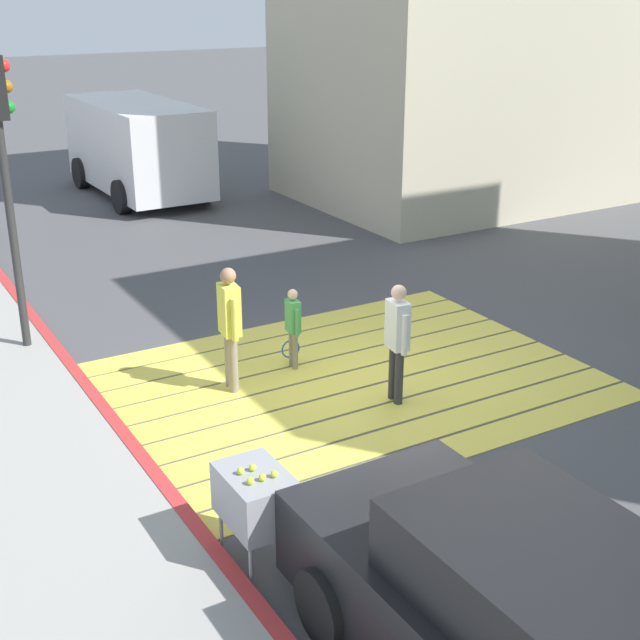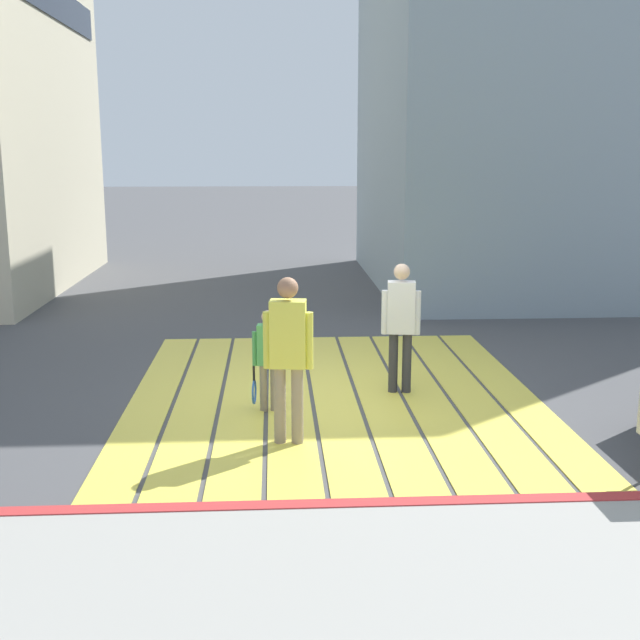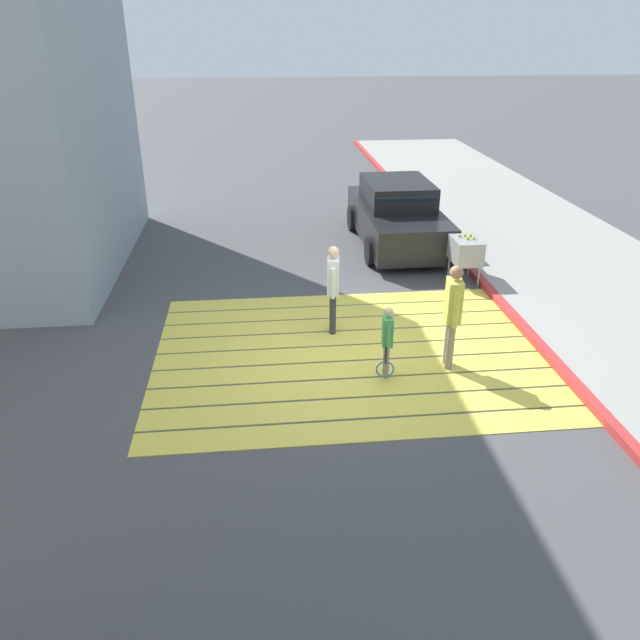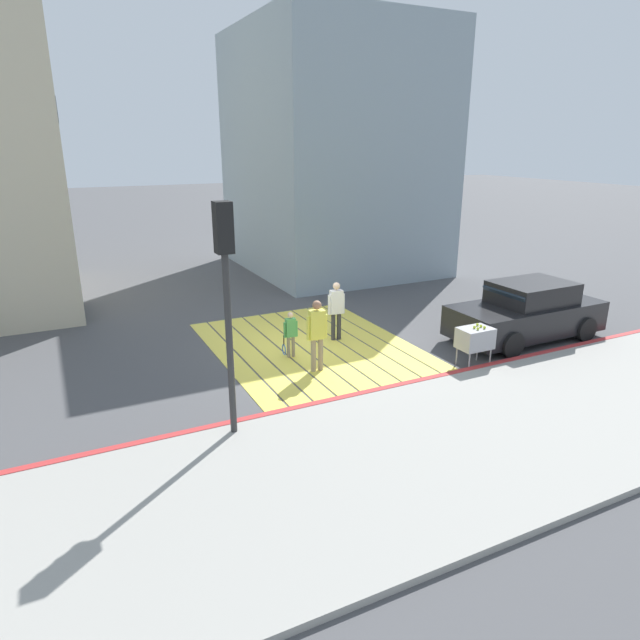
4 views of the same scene
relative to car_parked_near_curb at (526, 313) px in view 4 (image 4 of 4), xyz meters
The scene contains 11 objects.
ground_plane 5.91m from the car_parked_near_curb, 70.06° to the left, with size 120.00×120.00×0.00m, color #4C4C4F.
crosswalk_stripes 5.91m from the car_parked_near_curb, 70.06° to the left, with size 6.40×4.90×0.01m.
sidewalk_west 6.62m from the car_parked_near_curb, 123.14° to the left, with size 4.80×40.00×0.12m, color #9E9B93.
curb_painted 5.69m from the car_parked_near_curb, 102.78° to the left, with size 0.16×40.00×0.13m, color #BC3333.
building_far_south 11.23m from the car_parked_near_curb, ahead, with size 8.00×7.04×9.40m.
car_parked_near_curb is the anchor object (origin of this frame).
traffic_light_corner 9.23m from the car_parked_near_curb, 100.18° to the left, with size 0.39×0.28×4.24m.
tennis_ball_cart 2.74m from the car_parked_near_curb, 109.20° to the left, with size 0.56×0.80×1.02m.
pedestrian_adult_lead 6.12m from the car_parked_near_curb, 85.53° to the left, with size 0.26×0.50×1.72m.
pedestrian_adult_trailing 5.17m from the car_parked_near_curb, 65.22° to the left, with size 0.25×0.47×1.61m.
pedestrian_child_with_racket 6.50m from the car_parked_near_curb, 76.34° to the left, with size 0.28×0.37×1.18m.
Camera 4 is at (-12.31, 5.85, 5.14)m, focal length 30.97 mm.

